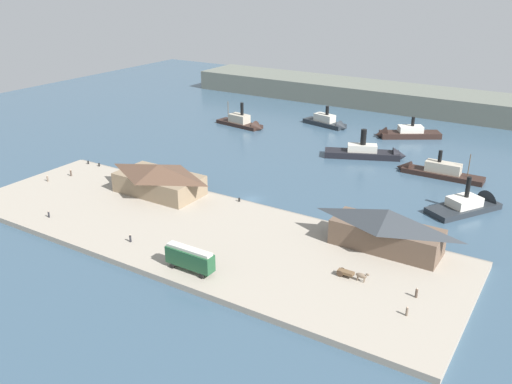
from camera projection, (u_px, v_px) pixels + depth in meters
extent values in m
plane|color=#385166|center=(252.00, 199.00, 129.91)|extent=(320.00, 320.00, 0.00)
cube|color=#9E9384|center=(195.00, 232.00, 112.44)|extent=(110.00, 36.00, 1.20)
cube|color=gray|center=(243.00, 202.00, 126.90)|extent=(110.00, 0.80, 1.00)
cube|color=#847056|center=(159.00, 184.00, 129.75)|extent=(20.60, 10.93, 4.69)
pyramid|color=brown|center=(158.00, 170.00, 128.38)|extent=(21.02, 11.48, 2.50)
cube|color=brown|center=(386.00, 237.00, 103.59)|extent=(20.70, 7.92, 5.03)
pyramid|color=#33383D|center=(388.00, 217.00, 102.03)|extent=(21.11, 8.31, 3.20)
cube|color=#1E4C2D|center=(190.00, 259.00, 95.84)|extent=(9.54, 2.30, 3.15)
cube|color=beige|center=(189.00, 249.00, 95.15)|extent=(9.15, 1.61, 0.50)
cylinder|color=black|center=(209.00, 271.00, 95.88)|extent=(0.90, 0.18, 0.90)
cylinder|color=black|center=(201.00, 277.00, 94.07)|extent=(0.90, 0.18, 0.90)
cylinder|color=black|center=(180.00, 261.00, 99.15)|extent=(0.90, 0.18, 0.90)
cylinder|color=black|center=(172.00, 266.00, 97.35)|extent=(0.90, 0.18, 0.90)
cube|color=brown|center=(346.00, 272.00, 94.61)|extent=(2.90, 1.24, 0.50)
cylinder|color=#4C3828|center=(343.00, 271.00, 95.62)|extent=(1.20, 0.10, 1.20)
cylinder|color=#4C3828|center=(340.00, 274.00, 94.65)|extent=(1.20, 0.10, 1.20)
ellipsoid|color=#7A6651|center=(361.00, 276.00, 93.12)|extent=(2.00, 0.70, 0.90)
ellipsoid|color=#7A6651|center=(368.00, 275.00, 92.37)|extent=(0.70, 0.32, 0.44)
cylinder|color=#7A6651|center=(365.00, 279.00, 93.21)|extent=(0.16, 0.16, 1.00)
cylinder|color=#7A6651|center=(364.00, 280.00, 92.90)|extent=(0.16, 0.16, 1.00)
cylinder|color=#7A6651|center=(358.00, 277.00, 93.80)|extent=(0.16, 0.16, 1.00)
cylinder|color=#7A6651|center=(357.00, 278.00, 93.49)|extent=(0.16, 0.16, 1.00)
cylinder|color=#6B5B4C|center=(48.00, 179.00, 137.40)|extent=(0.39, 0.39, 1.34)
sphere|color=#CCA889|center=(47.00, 176.00, 137.09)|extent=(0.25, 0.25, 0.25)
cylinder|color=#4C3D33|center=(416.00, 293.00, 88.63)|extent=(0.44, 0.44, 1.49)
sphere|color=#CCA889|center=(417.00, 289.00, 88.30)|extent=(0.27, 0.27, 0.27)
cylinder|color=#232328|center=(130.00, 239.00, 106.76)|extent=(0.41, 0.41, 1.41)
sphere|color=#CCA889|center=(130.00, 235.00, 106.45)|extent=(0.26, 0.26, 0.26)
cylinder|color=#6B5B4C|center=(407.00, 312.00, 83.97)|extent=(0.40, 0.40, 1.36)
sphere|color=#CCA889|center=(407.00, 307.00, 83.66)|extent=(0.25, 0.25, 0.25)
cylinder|color=#232328|center=(49.00, 215.00, 117.39)|extent=(0.38, 0.38, 1.29)
sphere|color=#CCA889|center=(48.00, 211.00, 117.10)|extent=(0.24, 0.24, 0.24)
cylinder|color=#4C3D33|center=(71.00, 173.00, 140.99)|extent=(0.43, 0.43, 1.49)
sphere|color=#CCA889|center=(70.00, 170.00, 140.65)|extent=(0.27, 0.27, 0.27)
cylinder|color=black|center=(239.00, 200.00, 125.50)|extent=(0.44, 0.44, 0.90)
cylinder|color=black|center=(88.00, 162.00, 149.82)|extent=(0.44, 0.44, 0.90)
cylinder|color=black|center=(99.00, 165.00, 148.06)|extent=(0.44, 0.44, 0.90)
cube|color=black|center=(442.00, 175.00, 143.66)|extent=(21.08, 4.88, 1.32)
cone|color=black|center=(403.00, 168.00, 148.79)|extent=(3.81, 4.32, 4.30)
cube|color=#B2A893|center=(443.00, 167.00, 142.89)|extent=(9.09, 3.27, 2.74)
cylinder|color=black|center=(440.00, 156.00, 142.35)|extent=(1.01, 1.01, 3.10)
cylinder|color=brown|center=(469.00, 166.00, 139.17)|extent=(0.24, 0.24, 6.15)
cube|color=black|center=(362.00, 154.00, 158.81)|extent=(21.96, 13.65, 1.81)
cone|color=black|center=(399.00, 156.00, 157.35)|extent=(5.53, 6.07, 4.93)
cube|color=beige|center=(362.00, 148.00, 158.08)|extent=(9.15, 6.66, 2.08)
cylinder|color=black|center=(363.00, 137.00, 156.80)|extent=(1.67, 1.67, 4.55)
cube|color=black|center=(410.00, 135.00, 177.75)|extent=(19.37, 15.20, 1.80)
cone|color=black|center=(381.00, 135.00, 177.66)|extent=(5.68, 6.16, 5.09)
cube|color=silver|center=(411.00, 129.00, 177.02)|extent=(8.67, 7.60, 2.03)
cylinder|color=black|center=(413.00, 121.00, 176.07)|extent=(1.09, 1.09, 3.00)
cube|color=black|center=(239.00, 124.00, 190.93)|extent=(18.15, 7.59, 1.25)
cone|color=black|center=(258.00, 128.00, 185.69)|extent=(3.79, 5.08, 4.69)
cube|color=#B2A893|center=(239.00, 118.00, 190.15)|extent=(7.53, 4.95, 2.84)
cylinder|color=black|center=(242.00, 109.00, 187.98)|extent=(1.10, 1.10, 4.39)
cylinder|color=brown|center=(228.00, 111.00, 192.57)|extent=(0.24, 0.24, 6.65)
cube|color=#23282D|center=(324.00, 123.00, 191.25)|extent=(16.67, 8.34, 1.52)
cone|color=#23282D|center=(343.00, 128.00, 186.02)|extent=(3.79, 4.91, 4.37)
cube|color=beige|center=(325.00, 118.00, 190.48)|extent=(7.90, 5.11, 2.55)
cylinder|color=black|center=(327.00, 110.00, 188.77)|extent=(1.19, 1.19, 3.03)
cube|color=#23282D|center=(463.00, 208.00, 123.38)|extent=(14.86, 18.41, 1.35)
cone|color=#23282D|center=(491.00, 202.00, 126.96)|extent=(6.71, 5.81, 5.93)
cube|color=silver|center=(464.00, 201.00, 122.73)|extent=(7.87, 8.57, 2.06)
cylinder|color=black|center=(468.00, 187.00, 121.60)|extent=(1.01, 1.01, 4.81)
cube|color=#60665B|center=(400.00, 98.00, 214.60)|extent=(180.00, 24.00, 8.00)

